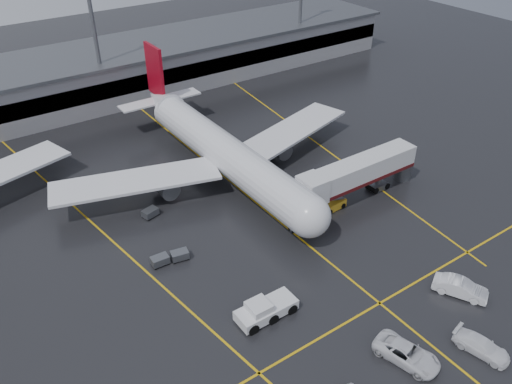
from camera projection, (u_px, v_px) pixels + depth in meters
ground at (260, 206)px, 70.37m from camera, size 220.00×220.00×0.00m
apron_line_centre at (260, 206)px, 70.36m from camera, size 0.25×90.00×0.02m
apron_line_stop at (380, 303)px, 55.22m from camera, size 60.00×0.25×0.02m
apron_line_left at (89, 219)px, 67.72m from camera, size 9.99×69.35×0.02m
apron_line_right at (315, 141)px, 85.82m from camera, size 7.57×69.64×0.02m
terminal at (117, 71)px, 101.00m from camera, size 122.00×19.00×8.60m
light_mast_mid at (94, 29)px, 88.98m from camera, size 3.00×1.20×25.45m
main_airliner at (221, 150)px, 74.74m from camera, size 48.80×45.60×14.10m
jet_bridge at (359, 174)px, 69.75m from camera, size 19.90×3.40×6.05m
pushback_tractor at (265, 310)px, 53.17m from camera, size 6.46×2.79×2.30m
belt_loader at (333, 205)px, 69.52m from camera, size 3.74×1.91×2.31m
service_van_a at (407, 354)px, 48.62m from camera, size 4.34×6.75×1.73m
service_van_b at (482, 346)px, 49.47m from camera, size 3.26×5.65×1.54m
service_van_c at (460, 288)px, 55.85m from camera, size 4.41×5.93×1.87m
baggage_cart_a at (180, 255)px, 60.84m from camera, size 2.21×1.65×1.12m
baggage_cart_b at (160, 260)px, 60.06m from camera, size 2.05×1.38×1.12m
baggage_cart_c at (150, 213)px, 67.95m from camera, size 2.27×1.78×1.12m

